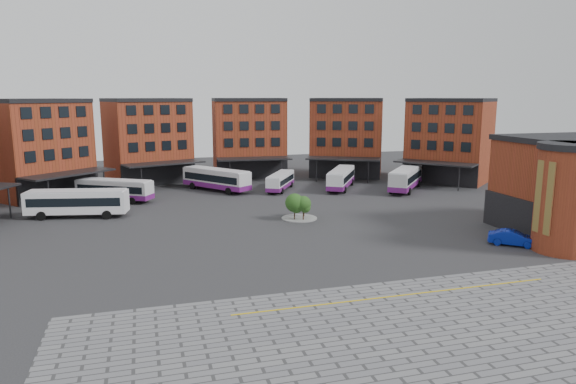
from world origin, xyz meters
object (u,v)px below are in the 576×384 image
object	(u,v)px
bus_d	(280,181)
bus_a	(77,201)
bus_c	(216,179)
tree_island	(299,205)
bus_f	(406,178)
blue_car	(513,238)
bus_e	(341,178)
bus_b	(114,190)

from	to	relation	value
bus_d	bus_a	bearing A→B (deg)	-129.44
bus_c	tree_island	bearing A→B (deg)	-109.60
bus_d	tree_island	bearing A→B (deg)	-68.78
bus_f	blue_car	world-z (taller)	bus_f
tree_island	bus_e	bearing A→B (deg)	55.21
bus_b	bus_f	bearing A→B (deg)	-63.27
tree_island	bus_c	world-z (taller)	bus_c
bus_b	bus_e	size ratio (longest dim) A/B	0.98
tree_island	bus_c	size ratio (longest dim) A/B	0.37
blue_car	tree_island	bearing A→B (deg)	86.26
bus_f	bus_b	bearing A→B (deg)	-144.29
bus_e	bus_b	bearing A→B (deg)	-147.36
tree_island	blue_car	xyz separation A→B (m)	(17.64, -16.56, -1.05)
bus_a	bus_e	distance (m)	40.39
blue_car	bus_c	bearing A→B (deg)	71.85
bus_b	bus_f	world-z (taller)	bus_f
bus_a	bus_e	size ratio (longest dim) A/B	1.11
bus_c	bus_f	size ratio (longest dim) A/B	1.02
tree_island	bus_f	bearing A→B (deg)	32.87
bus_b	bus_f	size ratio (longest dim) A/B	0.96
bus_b	bus_d	bearing A→B (deg)	-54.15
bus_c	bus_e	xyz separation A→B (m)	(19.87, -3.82, -0.15)
bus_b	bus_d	distance (m)	25.41
tree_island	bus_d	size ratio (longest dim) A/B	0.46
bus_b	bus_e	world-z (taller)	bus_e
bus_a	bus_f	distance (m)	49.11
bus_e	bus_f	size ratio (longest dim) A/B	0.98
blue_car	bus_e	bearing A→B (deg)	47.23
bus_a	bus_b	xyz separation A→B (m)	(4.05, 9.05, -0.32)
bus_a	blue_car	bearing A→B (deg)	-108.36
tree_island	bus_e	world-z (taller)	tree_island
tree_island	blue_car	bearing A→B (deg)	-43.19
bus_d	bus_e	distance (m)	9.96
bus_b	blue_car	distance (m)	52.77
bus_a	bus_f	xyz separation A→B (m)	(48.79, 5.65, -0.12)
bus_f	blue_car	xyz separation A→B (m)	(-4.78, -31.04, -1.15)
bus_e	bus_f	xyz separation A→B (m)	(9.57, -4.01, 0.16)
bus_c	bus_a	bearing A→B (deg)	177.79
blue_car	bus_d	bearing A→B (deg)	61.27
bus_a	bus_b	bearing A→B (deg)	-12.46
bus_a	blue_car	distance (m)	50.82
tree_island	bus_d	xyz separation A→B (m)	(3.00, 20.00, -0.35)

